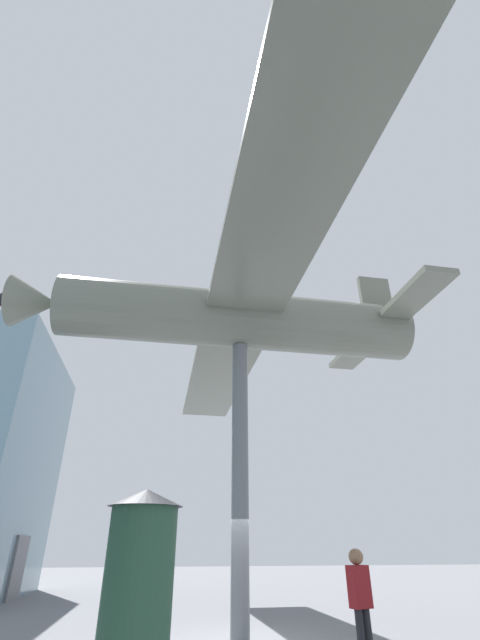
% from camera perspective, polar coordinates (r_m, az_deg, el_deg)
% --- Properties ---
extents(support_pylon_central, '(0.45, 0.45, 7.28)m').
position_cam_1_polar(support_pylon_central, '(11.95, 0.00, -19.59)').
color(support_pylon_central, slate).
rests_on(support_pylon_central, ground_plane).
extents(suspended_airplane, '(21.81, 12.51, 3.00)m').
position_cam_1_polar(suspended_airplane, '(13.35, -0.94, 0.13)').
color(suspended_airplane, slate).
rests_on(suspended_airplane, support_pylon_central).
extents(visitor_person, '(0.34, 0.45, 1.87)m').
position_cam_1_polar(visitor_person, '(9.68, 15.73, -31.87)').
color(visitor_person, '#232328').
rests_on(visitor_person, ground_plane).
extents(info_kiosk, '(0.84, 0.84, 2.48)m').
position_cam_1_polar(info_kiosk, '(5.36, -13.83, -34.15)').
color(info_kiosk, '#234733').
rests_on(info_kiosk, ground_plane).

